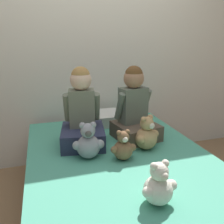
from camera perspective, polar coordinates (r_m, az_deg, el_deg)
ground_plane at (r=2.08m, az=2.57°, el=-24.06°), size 14.00×14.00×0.00m
wall_behind_bed at (r=2.64m, az=-5.36°, el=14.61°), size 8.00×0.06×2.50m
bed at (r=1.92m, az=2.68°, el=-18.28°), size 1.38×2.00×0.52m
child_on_left at (r=1.96m, az=-7.18°, el=-0.95°), size 0.40×0.43×0.64m
child_on_right at (r=2.08m, az=5.41°, el=0.44°), size 0.40×0.42×0.64m
teddy_bear_held_by_left_child at (r=1.76m, az=-5.72°, el=-7.43°), size 0.23×0.18×0.28m
teddy_bear_held_by_right_child at (r=1.91m, az=8.29°, el=-5.51°), size 0.22×0.18×0.28m
teddy_bear_between_children at (r=1.74m, az=2.67°, el=-8.44°), size 0.19×0.15×0.23m
teddy_bear_at_foot_of_bed at (r=1.34m, az=11.12°, el=-17.08°), size 0.21×0.16×0.25m
pillow_at_headboard at (r=2.46m, az=-3.43°, el=-1.60°), size 0.47×0.33×0.11m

